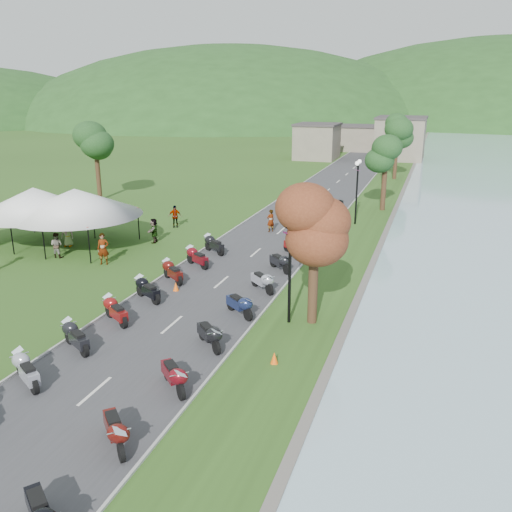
% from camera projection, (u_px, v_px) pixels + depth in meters
% --- Properties ---
extents(road, '(7.00, 120.00, 0.02)m').
position_uv_depth(road, '(300.00, 214.00, 46.51)').
color(road, '#3E3E41').
rests_on(road, ground).
extents(hills_backdrop, '(360.00, 120.00, 76.00)m').
position_uv_depth(hills_backdrop, '(411.00, 119.00, 191.32)').
color(hills_backdrop, '#285621').
rests_on(hills_backdrop, ground).
extents(far_building, '(18.00, 16.00, 5.00)m').
position_uv_depth(far_building, '(357.00, 139.00, 87.11)').
color(far_building, gray).
rests_on(far_building, ground).
extents(moto_row_left, '(2.60, 34.41, 1.10)m').
position_uv_depth(moto_row_left, '(54.00, 354.00, 20.91)').
color(moto_row_left, '#331411').
rests_on(moto_row_left, ground).
extents(moto_row_right, '(2.60, 40.75, 1.10)m').
position_uv_depth(moto_row_right, '(271.00, 271.00, 30.43)').
color(moto_row_right, '#331411').
rests_on(moto_row_right, ground).
extents(vendor_tent_main, '(5.87, 5.87, 4.00)m').
position_uv_depth(vendor_tent_main, '(77.00, 218.00, 36.50)').
color(vendor_tent_main, white).
rests_on(vendor_tent_main, ground).
extents(vendor_tent_side, '(5.31, 5.31, 4.00)m').
position_uv_depth(vendor_tent_side, '(36.00, 217.00, 36.92)').
color(vendor_tent_side, white).
rests_on(vendor_tent_side, ground).
extents(tree_lakeside, '(2.64, 2.64, 7.32)m').
position_uv_depth(tree_lakeside, '(314.00, 247.00, 24.00)').
color(tree_lakeside, '#245020').
rests_on(tree_lakeside, ground).
extents(pedestrian_a, '(0.85, 0.74, 1.96)m').
position_uv_depth(pedestrian_a, '(104.00, 264.00, 33.36)').
color(pedestrian_a, slate).
rests_on(pedestrian_a, ground).
extents(pedestrian_b, '(0.82, 0.49, 1.63)m').
position_uv_depth(pedestrian_b, '(58.00, 257.00, 34.71)').
color(pedestrian_b, slate).
rests_on(pedestrian_b, ground).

